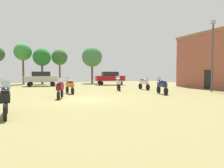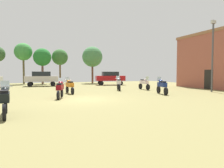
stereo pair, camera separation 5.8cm
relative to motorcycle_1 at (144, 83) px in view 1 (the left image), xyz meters
name	(u,v)px [view 1 (the left image)]	position (x,y,z in m)	size (l,w,h in m)	color
ground_plane	(83,99)	(-8.04, -5.56, -0.73)	(44.00, 52.00, 0.02)	olive
motorcycle_1	(144,83)	(0.00, 0.00, 0.00)	(0.62, 2.14, 1.47)	black
motorcycle_2	(162,86)	(-1.04, -4.74, 0.01)	(0.72, 2.15, 1.48)	black
motorcycle_3	(70,86)	(-8.28, -1.38, -0.01)	(0.64, 2.24, 1.44)	black
motorcycle_5	(60,88)	(-9.46, -4.43, -0.01)	(0.81, 2.10, 1.45)	black
motorcycle_6	(5,99)	(-12.33, -9.75, 0.01)	(0.62, 2.24, 1.47)	black
motorcycle_7	(119,83)	(-2.96, 0.16, 0.02)	(0.82, 2.18, 1.51)	black
car_1	(41,78)	(-10.21, 10.13, 0.45)	(4.40, 2.07, 2.00)	black
car_3	(110,77)	(-0.42, 9.39, 0.45)	(4.53, 2.47, 2.00)	black
tree_1	(60,57)	(-6.90, 17.08, 3.81)	(2.75, 2.75, 5.94)	brown
tree_2	(42,57)	(-9.86, 15.78, 3.62)	(2.86, 2.86, 5.82)	brown
tree_3	(92,57)	(-1.43, 15.70, 3.94)	(3.58, 3.58, 6.48)	brown
tree_9	(23,52)	(-12.74, 17.03, 4.50)	(2.82, 2.82, 6.68)	brown
lamp_post	(212,52)	(4.70, -4.63, 3.06)	(0.44, 0.24, 6.77)	#47474C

